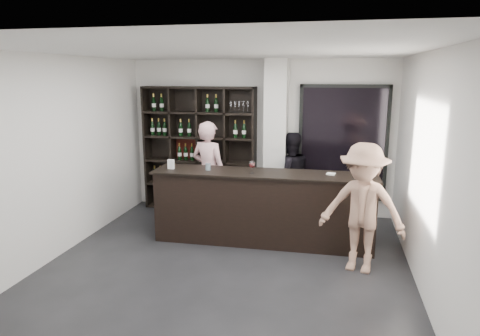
% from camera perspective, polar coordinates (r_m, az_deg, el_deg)
% --- Properties ---
extents(floor, '(5.00, 5.50, 0.01)m').
position_cam_1_polar(floor, '(6.03, -2.13, -13.43)').
color(floor, black).
rests_on(floor, ground).
extents(wine_shelf, '(2.20, 0.35, 2.40)m').
position_cam_1_polar(wine_shelf, '(8.34, -5.43, 2.50)').
color(wine_shelf, black).
rests_on(wine_shelf, floor).
extents(structural_column, '(0.40, 0.40, 2.90)m').
position_cam_1_polar(structural_column, '(7.88, 4.79, 3.78)').
color(structural_column, silver).
rests_on(structural_column, floor).
extents(glass_panel, '(1.60, 0.08, 2.10)m').
position_cam_1_polar(glass_panel, '(8.03, 13.52, 3.29)').
color(glass_panel, black).
rests_on(glass_panel, floor).
extents(tasting_counter, '(3.46, 0.71, 1.14)m').
position_cam_1_polar(tasting_counter, '(6.75, 3.08, -5.29)').
color(tasting_counter, black).
rests_on(tasting_counter, floor).
extents(taster_pink, '(0.77, 0.62, 1.83)m').
position_cam_1_polar(taster_pink, '(7.61, -4.19, -0.61)').
color(taster_pink, '#D29FA1').
rests_on(taster_pink, floor).
extents(taster_black, '(0.96, 0.87, 1.60)m').
position_cam_1_polar(taster_black, '(7.90, 6.68, -1.03)').
color(taster_black, black).
rests_on(taster_black, floor).
extents(customer, '(1.26, 0.92, 1.76)m').
position_cam_1_polar(customer, '(5.93, 15.99, -5.20)').
color(customer, '#9F7560').
rests_on(customer, floor).
extents(wine_glass, '(0.10, 0.10, 0.22)m').
position_cam_1_polar(wine_glass, '(6.49, 1.61, 0.21)').
color(wine_glass, white).
rests_on(wine_glass, tasting_counter).
extents(spit_cup, '(0.10, 0.10, 0.11)m').
position_cam_1_polar(spit_cup, '(6.76, -4.29, 0.17)').
color(spit_cup, '#AAC4D1').
rests_on(spit_cup, tasting_counter).
extents(napkin_stack, '(0.14, 0.14, 0.02)m').
position_cam_1_polar(napkin_stack, '(6.59, 12.01, -0.77)').
color(napkin_stack, white).
rests_on(napkin_stack, tasting_counter).
extents(card_stand, '(0.10, 0.06, 0.15)m').
position_cam_1_polar(card_stand, '(6.91, -9.19, 0.50)').
color(card_stand, white).
rests_on(card_stand, tasting_counter).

